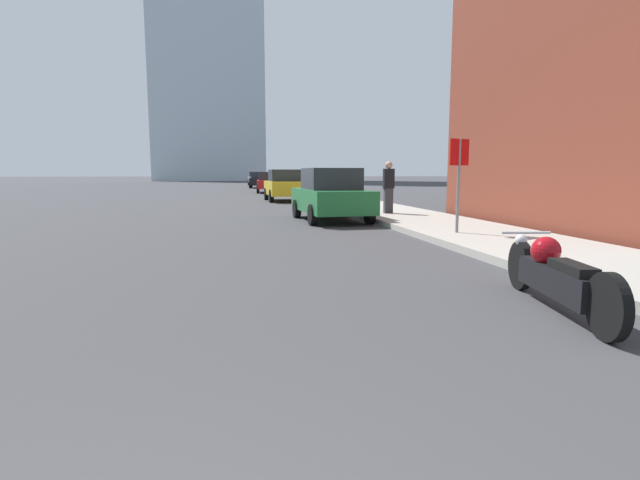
% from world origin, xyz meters
% --- Properties ---
extents(sidewalk, '(2.99, 240.00, 0.15)m').
position_xyz_m(sidewalk, '(6.37, 40.00, 0.07)').
color(sidewalk, '#9E998E').
rests_on(sidewalk, ground_plane).
extents(distant_tower, '(20.21, 20.21, 63.73)m').
position_xyz_m(distant_tower, '(-2.75, 101.45, 31.87)').
color(distant_tower, silver).
rests_on(distant_tower, ground_plane).
extents(motorcycle, '(0.78, 2.66, 0.80)m').
position_xyz_m(motorcycle, '(4.12, 4.01, 0.39)').
color(motorcycle, black).
rests_on(motorcycle, ground_plane).
extents(parked_car_green, '(2.10, 4.20, 1.67)m').
position_xyz_m(parked_car_green, '(3.74, 14.70, 0.83)').
color(parked_car_green, '#1E6B33').
rests_on(parked_car_green, ground_plane).
extents(parked_car_yellow, '(1.99, 4.29, 1.69)m').
position_xyz_m(parked_car_yellow, '(3.50, 26.10, 0.85)').
color(parked_car_yellow, gold).
rests_on(parked_car_yellow, ground_plane).
extents(parked_car_red, '(2.08, 4.57, 1.58)m').
position_xyz_m(parked_car_red, '(3.58, 37.60, 0.81)').
color(parked_car_red, red).
rests_on(parked_car_red, ground_plane).
extents(parked_car_black, '(2.21, 4.42, 1.58)m').
position_xyz_m(parked_car_black, '(3.57, 49.72, 0.81)').
color(parked_car_black, black).
rests_on(parked_car_black, ground_plane).
extents(parked_car_silver, '(1.98, 4.36, 1.62)m').
position_xyz_m(parked_car_silver, '(3.80, 61.20, 0.83)').
color(parked_car_silver, '#BCBCC1').
rests_on(parked_car_silver, ground_plane).
extents(stop_sign, '(0.57, 0.26, 2.15)m').
position_xyz_m(stop_sign, '(5.75, 9.88, 1.62)').
color(stop_sign, slate).
rests_on(stop_sign, sidewalk).
extents(pedestrian, '(0.36, 0.25, 1.76)m').
position_xyz_m(pedestrian, '(5.91, 15.47, 1.06)').
color(pedestrian, '#38383D').
rests_on(pedestrian, sidewalk).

